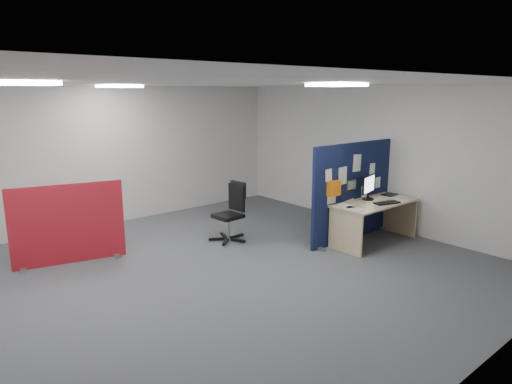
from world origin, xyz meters
TOP-DOWN VIEW (x-y plane):
  - floor at (0.00, 0.00)m, footprint 9.00×9.00m
  - ceiling at (0.00, 0.00)m, footprint 9.00×7.00m
  - wall_back at (0.00, 3.50)m, footprint 9.00×0.02m
  - wall_front at (0.00, -3.50)m, footprint 9.00×0.02m
  - wall_right at (4.50, 0.00)m, footprint 0.02×7.00m
  - ceiling_lights at (0.33, 0.67)m, footprint 4.10×4.10m
  - navy_divider at (3.46, -0.24)m, footprint 2.09×0.30m
  - main_desk at (3.58, -0.60)m, footprint 1.64×0.73m
  - monitor_main at (3.63, -0.46)m, footprint 0.49×0.21m
  - keyboard at (3.63, -0.83)m, footprint 0.48×0.30m
  - mouse at (3.83, -0.78)m, footprint 0.11×0.08m
  - paper_tray at (4.24, -0.49)m, footprint 0.30×0.25m
  - red_divider at (-0.76, 1.83)m, footprint 1.61×0.44m
  - office_chair at (1.83, 1.10)m, footprint 0.65×0.67m
  - desk_papers at (3.31, -0.67)m, footprint 1.31×0.66m

SIDE VIEW (x-z plane):
  - floor at x=0.00m, z-range 0.00..0.00m
  - main_desk at x=3.58m, z-range 0.19..0.92m
  - office_chair at x=1.83m, z-range 0.07..1.08m
  - red_divider at x=-0.76m, z-range -0.01..1.22m
  - desk_papers at x=3.31m, z-range 0.73..0.73m
  - paper_tray at x=4.24m, z-range 0.73..0.74m
  - keyboard at x=3.63m, z-range 0.73..0.75m
  - mouse at x=3.83m, z-range 0.73..0.76m
  - navy_divider at x=3.46m, z-range 0.00..1.72m
  - monitor_main at x=3.63m, z-range 0.75..1.19m
  - wall_back at x=0.00m, z-range 0.00..2.70m
  - wall_front at x=0.00m, z-range 0.00..2.70m
  - wall_right at x=4.50m, z-range 0.00..2.70m
  - ceiling_lights at x=0.33m, z-range 2.65..2.69m
  - ceiling at x=0.00m, z-range 2.69..2.71m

